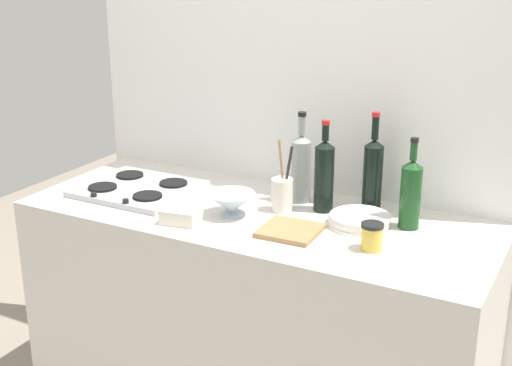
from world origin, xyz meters
TOP-DOWN VIEW (x-y plane):
  - counter_block at (0.00, 0.00)m, footprint 1.80×0.70m
  - backsplash_panel at (0.00, 0.38)m, footprint 1.90×0.06m
  - stovetop_hob at (-0.54, -0.02)m, footprint 0.45×0.40m
  - plate_stack at (0.39, 0.07)m, footprint 0.23×0.23m
  - wine_bottle_leftmost at (0.09, 0.20)m, footprint 0.08×0.08m
  - wine_bottle_mid_left at (0.21, 0.15)m, footprint 0.07×0.07m
  - wine_bottle_mid_right at (0.37, 0.23)m, footprint 0.07×0.07m
  - wine_bottle_rightmost at (0.55, 0.13)m, footprint 0.07×0.07m
  - mixing_bowl at (-0.07, -0.06)m, footprint 0.18×0.18m
  - butter_dish at (-0.20, -0.21)m, footprint 0.15×0.13m
  - utensil_crock at (0.07, 0.07)m, footprint 0.08×0.08m
  - condiment_jar_front at (0.50, -0.11)m, footprint 0.08×0.08m
  - cutting_board at (0.20, -0.11)m, footprint 0.21×0.20m

SIDE VIEW (x-z plane):
  - counter_block at x=0.00m, z-range 0.00..0.90m
  - cutting_board at x=0.20m, z-range 0.90..0.92m
  - stovetop_hob at x=-0.54m, z-range 0.89..0.93m
  - plate_stack at x=0.39m, z-range 0.90..0.94m
  - butter_dish at x=-0.20m, z-range 0.90..0.95m
  - condiment_jar_front at x=0.50m, z-range 0.90..0.99m
  - mixing_bowl at x=-0.07m, z-range 0.90..0.99m
  - utensil_crock at x=0.07m, z-range 0.83..1.11m
  - wine_bottle_rightmost at x=0.55m, z-range 0.87..1.20m
  - wine_bottle_leftmost at x=0.09m, z-range 0.86..1.22m
  - wine_bottle_mid_left at x=0.21m, z-range 0.87..1.22m
  - wine_bottle_mid_right at x=0.37m, z-range 0.86..1.24m
  - backsplash_panel at x=0.00m, z-range 0.00..2.11m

